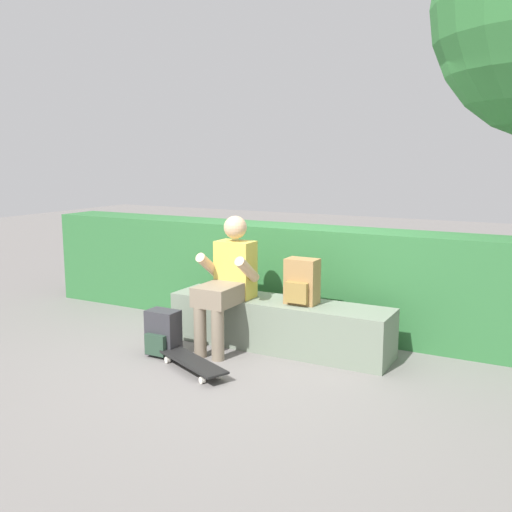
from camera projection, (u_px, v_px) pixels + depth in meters
name	position (u px, v px, depth m)	size (l,w,h in m)	color
ground_plane	(264.00, 357.00, 5.03)	(24.00, 24.00, 0.00)	slate
bench_main	(279.00, 324.00, 5.25)	(2.06, 0.48, 0.45)	slate
person_skater	(227.00, 279.00, 5.18)	(0.49, 0.62, 1.20)	gold
skateboard_near_person	(192.00, 362.00, 4.71)	(0.81, 0.52, 0.09)	black
backpack_on_bench	(302.00, 282.00, 5.06)	(0.28, 0.23, 0.40)	#A37A47
backpack_on_ground	(163.00, 334.00, 5.07)	(0.28, 0.23, 0.40)	#333338
hedge_row	(313.00, 278.00, 5.82)	(6.37, 0.52, 1.03)	#2F6C37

